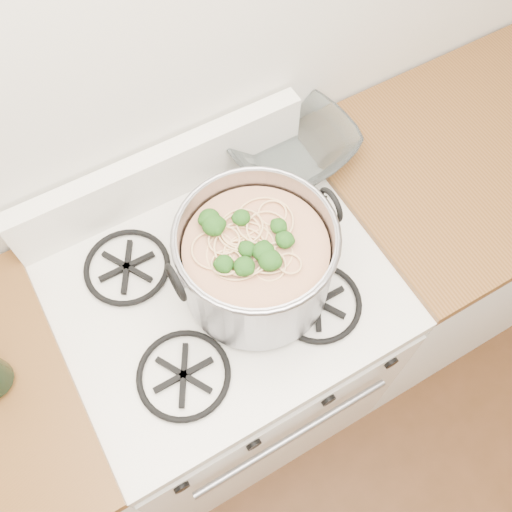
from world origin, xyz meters
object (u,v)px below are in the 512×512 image
object	(u,v)px
gas_range	(230,352)
spatula	(308,212)
stock_pot	(256,262)
glass_bowl	(289,149)

from	to	relation	value
gas_range	spatula	bearing A→B (deg)	12.49
stock_pot	glass_bowl	distance (m)	0.40
stock_pot	gas_range	bearing A→B (deg)	151.01
stock_pot	spatula	distance (m)	0.24
gas_range	spatula	xyz separation A→B (m)	(0.27, 0.06, 0.50)
gas_range	stock_pot	xyz separation A→B (m)	(0.07, -0.04, 0.59)
stock_pot	glass_bowl	bearing A→B (deg)	47.57
stock_pot	glass_bowl	xyz separation A→B (m)	(0.26, 0.28, -0.09)
spatula	glass_bowl	xyz separation A→B (m)	(0.06, 0.19, 0.00)
stock_pot	spatula	world-z (taller)	stock_pot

